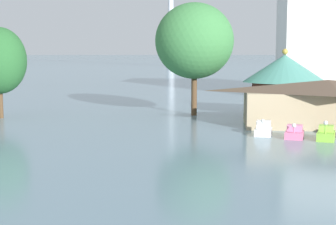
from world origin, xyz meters
The scene contains 6 objects.
pedal_boat_white centered at (8.45, 35.13, 0.53)m, with size 1.84×2.57×1.65m.
pedal_boat_pink centered at (11.10, 33.70, 0.49)m, with size 2.01×2.49×1.48m.
pedal_boat_lime centered at (13.72, 33.05, 0.53)m, with size 2.04×2.80×1.86m.
boathouse centered at (15.55, 41.68, 2.52)m, with size 18.32×8.62×4.84m.
green_roof_pavilion centered at (12.04, 49.89, 4.16)m, with size 9.95×9.95×8.06m.
shoreline_tree_mid centered at (1.25, 49.31, 8.98)m, with size 9.44×9.44×13.55m.
Camera 1 is at (4.44, -12.49, 7.80)m, focal length 54.65 mm.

